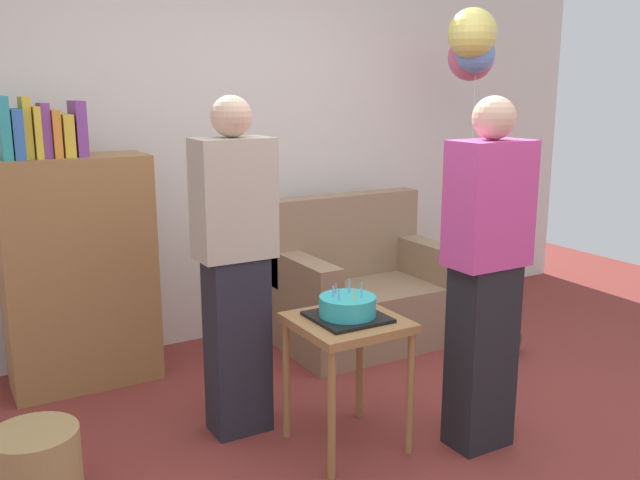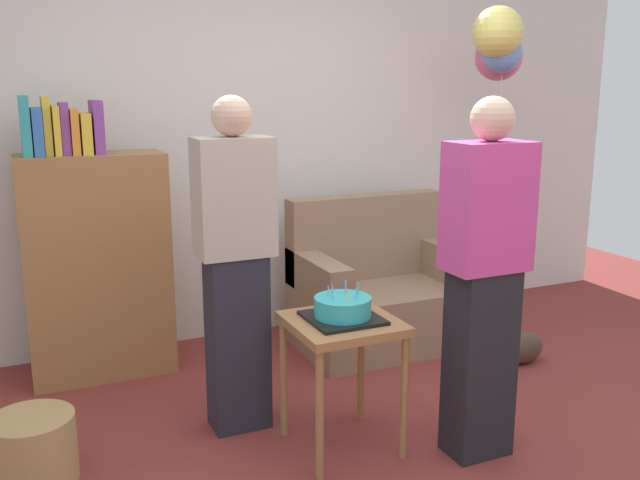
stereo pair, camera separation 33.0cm
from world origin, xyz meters
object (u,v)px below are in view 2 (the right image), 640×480
(bookshelf, at_px, (96,259))
(wicker_basket, at_px, (33,450))
(birthday_cake, at_px, (343,309))
(person_blowing_candles, at_px, (236,265))
(handbag, at_px, (523,348))
(person_holding_cake, at_px, (484,280))
(balloon_bunch, at_px, (499,46))
(side_table, at_px, (342,340))
(couch, at_px, (380,293))

(bookshelf, distance_m, wicker_basket, 1.28)
(birthday_cake, bearing_deg, person_blowing_candles, 133.37)
(wicker_basket, distance_m, handbag, 2.79)
(person_holding_cake, height_order, handbag, person_holding_cake)
(balloon_bunch, bearing_deg, bookshelf, 172.67)
(side_table, xyz_separation_m, handbag, (1.45, 0.43, -0.43))
(person_holding_cake, xyz_separation_m, wicker_basket, (-1.88, 0.57, -0.68))
(bookshelf, bearing_deg, birthday_cake, -55.94)
(balloon_bunch, bearing_deg, handbag, -105.35)
(birthday_cake, relative_size, person_holding_cake, 0.20)
(couch, distance_m, wicker_basket, 2.33)
(wicker_basket, bearing_deg, person_blowing_candles, 7.59)
(birthday_cake, bearing_deg, side_table, -160.11)
(handbag, distance_m, balloon_bunch, 1.92)
(side_table, distance_m, handbag, 1.57)
(wicker_basket, bearing_deg, person_holding_cake, -16.93)
(couch, distance_m, bookshelf, 1.79)
(bookshelf, xyz_separation_m, person_blowing_candles, (0.54, -0.96, 0.14))
(birthday_cake, xyz_separation_m, balloon_bunch, (1.61, 1.03, 1.24))
(birthday_cake, bearing_deg, person_holding_cake, -29.05)
(bookshelf, distance_m, person_holding_cake, 2.21)
(wicker_basket, distance_m, balloon_bunch, 3.52)
(birthday_cake, distance_m, balloon_bunch, 2.28)
(bookshelf, relative_size, person_blowing_candles, 0.99)
(couch, distance_m, person_holding_cake, 1.53)
(handbag, bearing_deg, person_holding_cake, -140.78)
(wicker_basket, relative_size, balloon_bunch, 0.17)
(couch, bearing_deg, balloon_bunch, -6.26)
(side_table, relative_size, balloon_bunch, 0.29)
(side_table, xyz_separation_m, birthday_cake, (0.00, 0.00, 0.15))
(person_blowing_candles, height_order, person_holding_cake, same)
(side_table, relative_size, birthday_cake, 1.97)
(bookshelf, xyz_separation_m, wicker_basket, (-0.42, -1.08, -0.54))
(birthday_cake, distance_m, person_holding_cake, 0.64)
(birthday_cake, xyz_separation_m, handbag, (1.45, 0.43, -0.58))
(birthday_cake, height_order, handbag, birthday_cake)
(birthday_cake, bearing_deg, wicker_basket, 168.57)
(side_table, relative_size, handbag, 2.25)
(couch, bearing_deg, wicker_basket, -158.61)
(side_table, bearing_deg, person_holding_cake, -29.05)
(person_holding_cake, xyz_separation_m, handbag, (0.90, 0.74, -0.73))
(person_holding_cake, bearing_deg, balloon_bunch, -141.84)
(person_blowing_candles, height_order, handbag, person_blowing_candles)
(birthday_cake, distance_m, wicker_basket, 1.46)
(person_blowing_candles, bearing_deg, balloon_bunch, 15.21)
(couch, height_order, balloon_bunch, balloon_bunch)
(bookshelf, relative_size, balloon_bunch, 0.75)
(person_blowing_candles, distance_m, balloon_bunch, 2.35)
(bookshelf, xyz_separation_m, side_table, (0.92, -1.35, -0.16))
(wicker_basket, bearing_deg, couch, 21.39)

